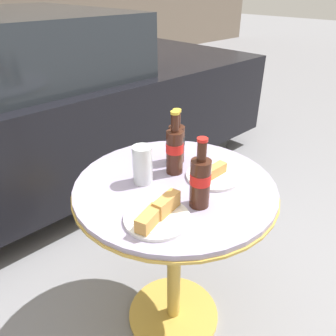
{
  "coord_description": "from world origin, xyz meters",
  "views": [
    {
      "loc": [
        -0.74,
        -0.74,
        1.43
      ],
      "look_at": [
        0.0,
        0.04,
        0.82
      ],
      "focal_mm": 35.0,
      "sensor_mm": 36.0,
      "label": 1
    }
  ],
  "objects_px": {
    "drinking_glass": "(143,166)",
    "cola_bottle_right": "(175,149)",
    "lunch_plate_far": "(158,215)",
    "parked_car": "(9,110)",
    "cola_bottle_left": "(177,142)",
    "cola_bottle_center": "(200,180)",
    "bistro_table": "(174,220)",
    "lunch_plate_near": "(214,175)"
  },
  "relations": [
    {
      "from": "cola_bottle_right",
      "to": "lunch_plate_far",
      "type": "bearing_deg",
      "value": -144.44
    },
    {
      "from": "cola_bottle_left",
      "to": "parked_car",
      "type": "bearing_deg",
      "value": 94.43
    },
    {
      "from": "lunch_plate_near",
      "to": "lunch_plate_far",
      "type": "height_order",
      "value": "lunch_plate_far"
    },
    {
      "from": "cola_bottle_center",
      "to": "parked_car",
      "type": "height_order",
      "value": "parked_car"
    },
    {
      "from": "lunch_plate_far",
      "to": "drinking_glass",
      "type": "bearing_deg",
      "value": 61.28
    },
    {
      "from": "cola_bottle_center",
      "to": "lunch_plate_far",
      "type": "relative_size",
      "value": 1.16
    },
    {
      "from": "lunch_plate_near",
      "to": "drinking_glass",
      "type": "bearing_deg",
      "value": 142.59
    },
    {
      "from": "lunch_plate_far",
      "to": "cola_bottle_left",
      "type": "bearing_deg",
      "value": 36.66
    },
    {
      "from": "cola_bottle_left",
      "to": "lunch_plate_far",
      "type": "distance_m",
      "value": 0.41
    },
    {
      "from": "bistro_table",
      "to": "cola_bottle_right",
      "type": "relative_size",
      "value": 3.04
    },
    {
      "from": "cola_bottle_center",
      "to": "lunch_plate_near",
      "type": "height_order",
      "value": "cola_bottle_center"
    },
    {
      "from": "cola_bottle_left",
      "to": "cola_bottle_center",
      "type": "height_order",
      "value": "cola_bottle_center"
    },
    {
      "from": "cola_bottle_left",
      "to": "lunch_plate_far",
      "type": "xyz_separation_m",
      "value": [
        -0.32,
        -0.24,
        -0.07
      ]
    },
    {
      "from": "lunch_plate_far",
      "to": "parked_car",
      "type": "distance_m",
      "value": 1.88
    },
    {
      "from": "cola_bottle_center",
      "to": "lunch_plate_far",
      "type": "xyz_separation_m",
      "value": [
        -0.16,
        0.04,
        -0.08
      ]
    },
    {
      "from": "lunch_plate_near",
      "to": "cola_bottle_center",
      "type": "bearing_deg",
      "value": -155.54
    },
    {
      "from": "bistro_table",
      "to": "cola_bottle_center",
      "type": "distance_m",
      "value": 0.32
    },
    {
      "from": "lunch_plate_near",
      "to": "bistro_table",
      "type": "bearing_deg",
      "value": 151.55
    },
    {
      "from": "lunch_plate_far",
      "to": "parked_car",
      "type": "xyz_separation_m",
      "value": [
        0.2,
        1.87,
        -0.18
      ]
    },
    {
      "from": "cola_bottle_left",
      "to": "parked_car",
      "type": "relative_size",
      "value": 0.06
    },
    {
      "from": "cola_bottle_right",
      "to": "drinking_glass",
      "type": "relative_size",
      "value": 1.73
    },
    {
      "from": "cola_bottle_right",
      "to": "drinking_glass",
      "type": "height_order",
      "value": "cola_bottle_right"
    },
    {
      "from": "cola_bottle_left",
      "to": "drinking_glass",
      "type": "height_order",
      "value": "cola_bottle_left"
    },
    {
      "from": "bistro_table",
      "to": "drinking_glass",
      "type": "xyz_separation_m",
      "value": [
        -0.08,
        0.09,
        0.24
      ]
    },
    {
      "from": "bistro_table",
      "to": "cola_bottle_right",
      "type": "xyz_separation_m",
      "value": [
        0.06,
        0.06,
        0.28
      ]
    },
    {
      "from": "cola_bottle_right",
      "to": "parked_car",
      "type": "distance_m",
      "value": 1.71
    },
    {
      "from": "lunch_plate_near",
      "to": "parked_car",
      "type": "xyz_separation_m",
      "value": [
        -0.14,
        1.82,
        -0.17
      ]
    },
    {
      "from": "bistro_table",
      "to": "drinking_glass",
      "type": "bearing_deg",
      "value": 131.01
    },
    {
      "from": "bistro_table",
      "to": "parked_car",
      "type": "height_order",
      "value": "parked_car"
    },
    {
      "from": "drinking_glass",
      "to": "cola_bottle_right",
      "type": "bearing_deg",
      "value": -12.39
    },
    {
      "from": "bistro_table",
      "to": "cola_bottle_right",
      "type": "bearing_deg",
      "value": 46.8
    },
    {
      "from": "cola_bottle_center",
      "to": "drinking_glass",
      "type": "distance_m",
      "value": 0.25
    },
    {
      "from": "bistro_table",
      "to": "cola_bottle_right",
      "type": "distance_m",
      "value": 0.29
    },
    {
      "from": "cola_bottle_center",
      "to": "lunch_plate_far",
      "type": "height_order",
      "value": "cola_bottle_center"
    },
    {
      "from": "cola_bottle_center",
      "to": "parked_car",
      "type": "relative_size",
      "value": 0.06
    },
    {
      "from": "lunch_plate_near",
      "to": "parked_car",
      "type": "distance_m",
      "value": 1.83
    },
    {
      "from": "cola_bottle_right",
      "to": "parked_car",
      "type": "relative_size",
      "value": 0.07
    },
    {
      "from": "parked_car",
      "to": "cola_bottle_right",
      "type": "bearing_deg",
      "value": -88.09
    },
    {
      "from": "cola_bottle_center",
      "to": "parked_car",
      "type": "distance_m",
      "value": 1.92
    },
    {
      "from": "cola_bottle_right",
      "to": "cola_bottle_center",
      "type": "bearing_deg",
      "value": -113.91
    },
    {
      "from": "lunch_plate_far",
      "to": "cola_bottle_center",
      "type": "bearing_deg",
      "value": -12.61
    },
    {
      "from": "parked_car",
      "to": "bistro_table",
      "type": "bearing_deg",
      "value": -90.05
    }
  ]
}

